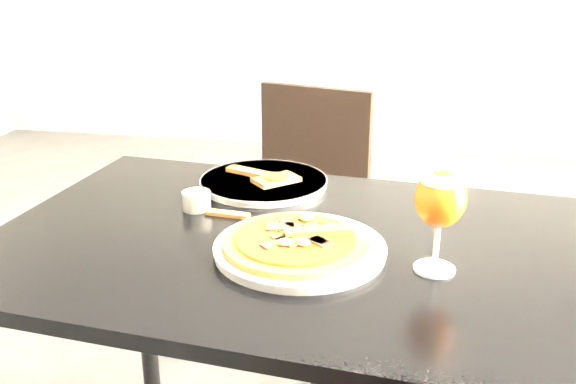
% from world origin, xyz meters
% --- Properties ---
extents(dining_table, '(1.27, 0.91, 0.75)m').
position_xyz_m(dining_table, '(0.23, -0.17, 0.66)').
color(dining_table, black).
rests_on(dining_table, ground).
extents(chair_far, '(0.50, 0.50, 0.88)m').
position_xyz_m(chair_far, '(0.12, 0.60, 0.48)').
color(chair_far, black).
rests_on(chair_far, ground).
extents(plate_main, '(0.38, 0.38, 0.02)m').
position_xyz_m(plate_main, '(0.26, -0.24, 0.76)').
color(plate_main, silver).
rests_on(plate_main, dining_table).
extents(pizza, '(0.28, 0.28, 0.03)m').
position_xyz_m(pizza, '(0.25, -0.24, 0.78)').
color(pizza, '#9A5F25').
rests_on(pizza, plate_main).
extents(plate_second, '(0.35, 0.35, 0.02)m').
position_xyz_m(plate_second, '(0.11, 0.12, 0.76)').
color(plate_second, silver).
rests_on(plate_second, dining_table).
extents(crust_scraps, '(0.20, 0.14, 0.02)m').
position_xyz_m(crust_scraps, '(0.12, 0.12, 0.77)').
color(crust_scraps, '#9A5F25').
rests_on(crust_scraps, plate_second).
extents(loose_crust, '(0.10, 0.03, 0.01)m').
position_xyz_m(loose_crust, '(0.07, -0.08, 0.75)').
color(loose_crust, '#9A5F25').
rests_on(loose_crust, dining_table).
extents(sauce_cup, '(0.06, 0.06, 0.04)m').
position_xyz_m(sauce_cup, '(-0.01, -0.06, 0.77)').
color(sauce_cup, beige).
rests_on(sauce_cup, dining_table).
extents(beer_glass, '(0.09, 0.09, 0.19)m').
position_xyz_m(beer_glass, '(0.51, -0.26, 0.89)').
color(beer_glass, silver).
rests_on(beer_glass, dining_table).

